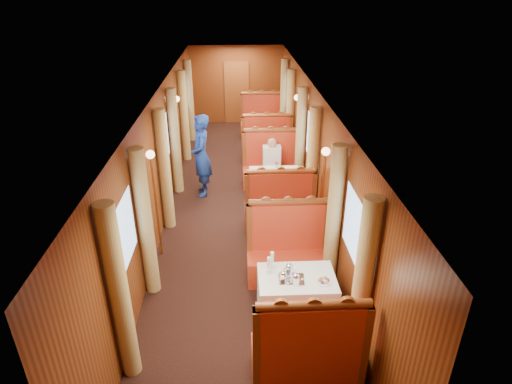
{
  "coord_description": "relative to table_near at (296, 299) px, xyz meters",
  "views": [
    {
      "loc": [
        -0.02,
        -8.13,
        4.36
      ],
      "look_at": [
        0.29,
        -1.49,
        1.05
      ],
      "focal_mm": 30.0,
      "sensor_mm": 36.0,
      "label": 1
    }
  ],
  "objects": [
    {
      "name": "table_mid",
      "position": [
        0.0,
        3.5,
        0.0
      ],
      "size": [
        1.05,
        0.72,
        0.75
      ],
      "primitive_type": "cube",
      "color": "white",
      "rests_on": "floor"
    },
    {
      "name": "wall_right",
      "position": [
        0.75,
        3.5,
        0.88
      ],
      "size": [
        0.01,
        12.0,
        2.5
      ],
      "primitive_type": null,
      "rotation": [
        1.57,
        0.0,
        -1.57
      ],
      "color": "brown",
      "rests_on": "floor"
    },
    {
      "name": "curtain_right_far_a",
      "position": [
        0.63,
        6.22,
        0.8
      ],
      "size": [
        0.22,
        0.22,
        2.35
      ],
      "primitive_type": "cylinder",
      "color": "tan",
      "rests_on": "floor"
    },
    {
      "name": "curtain_right_mid_b",
      "position": [
        0.63,
        4.28,
        0.8
      ],
      "size": [
        0.22,
        0.22,
        2.35
      ],
      "primitive_type": "cylinder",
      "color": "tan",
      "rests_on": "floor"
    },
    {
      "name": "sconce_left_fore",
      "position": [
        -2.15,
        1.75,
        1.01
      ],
      "size": [
        0.14,
        0.14,
        1.95
      ],
      "color": "#BF8C3F",
      "rests_on": "floor"
    },
    {
      "name": "table_far",
      "position": [
        0.0,
        7.0,
        0.0
      ],
      "size": [
        1.05,
        0.72,
        0.75
      ],
      "primitive_type": "cube",
      "color": "white",
      "rests_on": "floor"
    },
    {
      "name": "table_near",
      "position": [
        0.0,
        0.0,
        0.0
      ],
      "size": [
        1.05,
        0.72,
        0.75
      ],
      "primitive_type": "cube",
      "color": "white",
      "rests_on": "floor"
    },
    {
      "name": "window_left_near",
      "position": [
        -2.24,
        0.0,
        1.07
      ],
      "size": [
        0.01,
        1.2,
        0.9
      ],
      "primitive_type": null,
      "rotation": [
        1.57,
        0.0,
        1.57
      ],
      "color": "#8AADDA",
      "rests_on": "wall_left"
    },
    {
      "name": "curtain_left_far_b",
      "position": [
        -2.13,
        7.78,
        0.8
      ],
      "size": [
        0.22,
        0.22,
        2.35
      ],
      "primitive_type": "cylinder",
      "color": "tan",
      "rests_on": "floor"
    },
    {
      "name": "steward",
      "position": [
        -1.56,
        4.1,
        0.54
      ],
      "size": [
        0.51,
        0.71,
        1.83
      ],
      "primitive_type": "imported",
      "rotation": [
        0.0,
        0.0,
        -1.46
      ],
      "color": "navy",
      "rests_on": "floor"
    },
    {
      "name": "curtain_right_near_b",
      "position": [
        0.63,
        0.78,
        0.8
      ],
      "size": [
        0.22,
        0.22,
        2.35
      ],
      "primitive_type": "cylinder",
      "color": "tan",
      "rests_on": "floor"
    },
    {
      "name": "teapot_right",
      "position": [
        -0.04,
        -0.16,
        0.44
      ],
      "size": [
        0.18,
        0.14,
        0.14
      ],
      "primitive_type": null,
      "rotation": [
        0.0,
        0.0,
        -0.1
      ],
      "color": "silver",
      "rests_on": "tea_tray"
    },
    {
      "name": "sconce_right_fore",
      "position": [
        0.65,
        1.75,
        1.01
      ],
      "size": [
        0.14,
        0.14,
        1.95
      ],
      "color": "#BF8C3F",
      "rests_on": "floor"
    },
    {
      "name": "banquette_mid_fwd",
      "position": [
        0.0,
        2.49,
        0.05
      ],
      "size": [
        1.3,
        0.55,
        1.34
      ],
      "color": "#AF1313",
      "rests_on": "floor"
    },
    {
      "name": "teapot_back",
      "position": [
        -0.11,
        0.06,
        0.44
      ],
      "size": [
        0.19,
        0.16,
        0.14
      ],
      "primitive_type": null,
      "rotation": [
        0.0,
        0.0,
        0.2
      ],
      "color": "silver",
      "rests_on": "tea_tray"
    },
    {
      "name": "rose_vase_far",
      "position": [
        0.0,
        7.0,
        0.55
      ],
      "size": [
        0.06,
        0.06,
        0.36
      ],
      "rotation": [
        0.0,
        0.0,
        0.35
      ],
      "color": "silver",
      "rests_on": "table_far"
    },
    {
      "name": "passenger",
      "position": [
        -0.0,
        4.28,
        0.37
      ],
      "size": [
        0.4,
        0.44,
        0.76
      ],
      "color": "beige",
      "rests_on": "banquette_mid_aft"
    },
    {
      "name": "curtain_left_mid_a",
      "position": [
        -2.13,
        2.72,
        0.8
      ],
      "size": [
        0.22,
        0.22,
        2.35
      ],
      "primitive_type": "cylinder",
      "color": "tan",
      "rests_on": "floor"
    },
    {
      "name": "floor",
      "position": [
        -0.75,
        3.5,
        -0.38
      ],
      "size": [
        3.0,
        12.0,
        0.01
      ],
      "primitive_type": null,
      "color": "black",
      "rests_on": "ground"
    },
    {
      "name": "sconce_left_aft",
      "position": [
        -2.15,
        5.25,
        1.01
      ],
      "size": [
        0.14,
        0.14,
        1.95
      ],
      "color": "#BF8C3F",
      "rests_on": "floor"
    },
    {
      "name": "curtain_right_near_a",
      "position": [
        0.63,
        -0.78,
        0.8
      ],
      "size": [
        0.22,
        0.22,
        2.35
      ],
      "primitive_type": "cylinder",
      "color": "tan",
      "rests_on": "floor"
    },
    {
      "name": "doorway_far",
      "position": [
        -0.75,
        9.47,
        0.62
      ],
      "size": [
        0.8,
        0.04,
        2.0
      ],
      "primitive_type": "cube",
      "color": "brown",
      "rests_on": "floor"
    },
    {
      "name": "curtain_right_far_b",
      "position": [
        0.63,
        7.78,
        0.8
      ],
      "size": [
        0.22,
        0.22,
        2.35
      ],
      "primitive_type": "cylinder",
      "color": "tan",
      "rests_on": "floor"
    },
    {
      "name": "window_right_far",
      "position": [
        0.74,
        7.0,
        1.07
      ],
      "size": [
        0.01,
        1.2,
        0.9
      ],
      "primitive_type": null,
      "rotation": [
        1.57,
        0.0,
        -1.57
      ],
      "color": "#8AADDA",
      "rests_on": "wall_right"
    },
    {
      "name": "banquette_near_aft",
      "position": [
        0.0,
        1.01,
        0.05
      ],
      "size": [
        1.3,
        0.55,
        1.34
      ],
      "color": "#AF1313",
      "rests_on": "floor"
    },
    {
      "name": "curtain_left_near_b",
      "position": [
        -2.13,
        0.78,
        0.8
      ],
      "size": [
        0.22,
        0.22,
        2.35
      ],
      "primitive_type": "cylinder",
      "color": "tan",
      "rests_on": "floor"
    },
    {
      "name": "sconce_right_aft",
      "position": [
        0.65,
        5.25,
        1.01
      ],
      "size": [
        0.14,
        0.14,
        1.95
      ],
      "color": "#BF8C3F",
      "rests_on": "floor"
    },
    {
      "name": "cup_outboard",
      "position": [
        -0.32,
        0.22,
        0.48
      ],
      "size": [
        0.08,
        0.08,
        0.26
      ],
      "rotation": [
        0.0,
        0.0,
        0.39
      ],
      "color": "white",
      "rests_on": "table_near"
    },
    {
      "name": "banquette_mid_aft",
      "position": [
        0.0,
        4.51,
        0.05
      ],
      "size": [
        1.3,
        0.55,
        1.34
      ],
      "color": "#AF1313",
      "rests_on": "floor"
    },
    {
      "name": "window_right_near",
      "position": [
        0.74,
        0.0,
        1.07
      ],
      "size": [
        0.01,
        1.2,
        0.9
      ],
      "primitive_type": null,
      "rotation": [
        1.57,
        0.0,
        -1.57
      ],
      "color": "#8AADDA",
      "rests_on": "wall_right"
    },
    {
      "name": "wall_far",
      "position": [
        -0.75,
        9.5,
        0.88
      ],
      "size": [
        3.0,
        0.01,
        2.5
      ],
      "primitive_type": null,
      "rotation": [
        1.57,
        0.0,
        0.0
      ],
      "color": "brown",
      "rests_on": "floor"
    },
    {
      "name": "curtain_left_mid_b",
      "position": [
        -2.13,
        4.28,
        0.8
      ],
      "size": [
        0.22,
        0.22,
        2.35
      ],
      "primitive_type": "cylinder",
      "color": "tan",
      "rests_on": "floor"
    },
    {
      "name": "curtain_left_far_a",
      "position": [
        -2.13,
        6.22,
        0.8
      ],
      "size": [
        0.22,
        0.22,
        2.35
      ],
      "primitive_type": "cylinder",
      "color": "tan",
      "rests_on": "floor"
    },
    {
      "name": "curtain_left_near_a",
      "position": [
        -2.13,
        -0.78,
        0.8
      ],
      "size": [
        0.22,
        0.22,
        2.35
      ],
      "primitive_type": "cylinder",
      "color": "tan",
      "rests_on": "floor"
    },
    {
      "name": "wall_left",
      "position": [
        -2.25,
        3.5,
        0.88
      ],
      "size": [
        0.01,
        12.0,
        2.5
      ],
      "primitive_type": null,
      "rotation": [
        1.57,
        0.0,
        1.57
      ],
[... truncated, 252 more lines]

